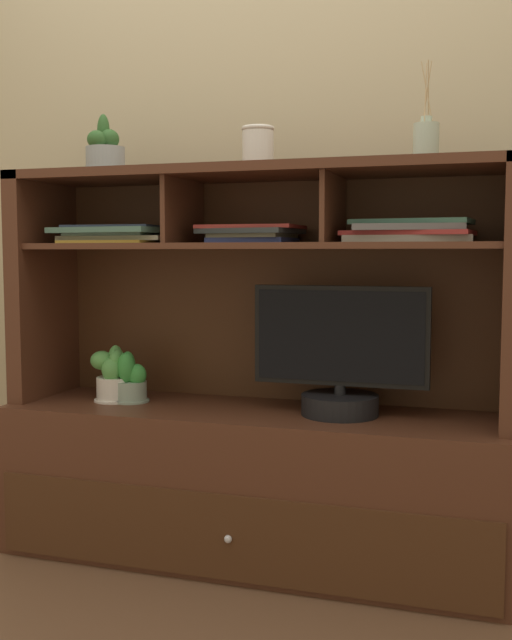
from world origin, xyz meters
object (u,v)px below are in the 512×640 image
Objects in this scene: magazine_stack_left at (115,234)px; magazine_stack_centre at (252,234)px; media_console at (257,443)px; potted_succulent at (105,154)px; tv_monitor at (340,364)px; diffuser_bottle at (426,141)px; potted_orchid at (130,381)px; ceramic_vase at (258,147)px; magazine_stack_right at (409,231)px; potted_fern at (112,376)px.

magazine_stack_left reaches higher than magazine_stack_centre.
media_console is 1.11m from potted_succulent.
tv_monitor is 0.73m from diffuser_bottle.
potted_orchid is at bearing -172.02° from magazine_stack_centre.
tv_monitor is at bearing -6.32° from media_console.
magazine_stack_left reaches higher than potted_orchid.
potted_orchid is 0.90m from ceramic_vase.
magazine_stack_right is at bearing 168.63° from diffuser_bottle.
diffuser_bottle is 0.54m from ceramic_vase.
magazine_stack_left is at bearing -178.98° from diffuser_bottle.
potted_fern is at bearing -173.37° from ceramic_vase.
tv_monitor is 1.89× the size of diffuser_bottle.
tv_monitor is 0.75m from ceramic_vase.
diffuser_bottle is (1.05, 0.03, 0.76)m from potted_fern.
magazine_stack_right is at bearing 2.15° from potted_fern.
potted_succulent is at bearing -179.78° from diffuser_bottle.
magazine_stack_left is at bearing -178.40° from magazine_stack_right.
diffuser_bottle reaches higher than magazine_stack_centre.
magazine_stack_left is (-0.05, 0.00, 0.50)m from potted_orchid.
magazine_stack_centre is (-0.02, 0.02, 0.69)m from media_console.
media_console reaches higher than tv_monitor.
media_console is at bearing 4.89° from potted_orchid.
diffuser_bottle is (0.05, -0.01, 0.27)m from magazine_stack_right.
tv_monitor is 4.13× the size of ceramic_vase.
tv_monitor is 1.07m from potted_succulent.
tv_monitor is 0.88m from magazine_stack_left.
potted_succulent is (-1.03, -0.01, 0.27)m from magazine_stack_right.
potted_orchid is at bearing 5.06° from potted_fern.
magazine_stack_left is 3.02× the size of ceramic_vase.
media_console is 8.62× the size of potted_fern.
media_console is 2.98× the size of tv_monitor.
potted_succulent is at bearing -175.49° from magazine_stack_centre.
tv_monitor is 1.39× the size of magazine_stack_right.
potted_succulent is (-1.07, -0.00, 0.00)m from diffuser_bottle.
potted_fern is 0.96× the size of potted_succulent.
potted_orchid is at bearing -178.06° from magazine_stack_right.
diffuser_bottle is at bearing -3.28° from ceramic_vase.
potted_orchid is 0.78m from potted_succulent.
media_console is 12.28× the size of ceramic_vase.
tv_monitor is at bearing -0.85° from potted_succulent.
magazine_stack_right is 1.37× the size of diffuser_bottle.
diffuser_bottle reaches higher than magazine_stack_right.
potted_fern is 0.69m from magazine_stack_centre.
potted_orchid is at bearing -173.14° from ceramic_vase.
diffuser_bottle reaches higher than potted_orchid.
tv_monitor is at bearing -9.34° from ceramic_vase.
potted_fern is 1.42× the size of ceramic_vase.
media_console is 1.10m from diffuser_bottle.
media_console reaches higher than magazine_stack_centre.
potted_fern is at bearing -41.58° from potted_succulent.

